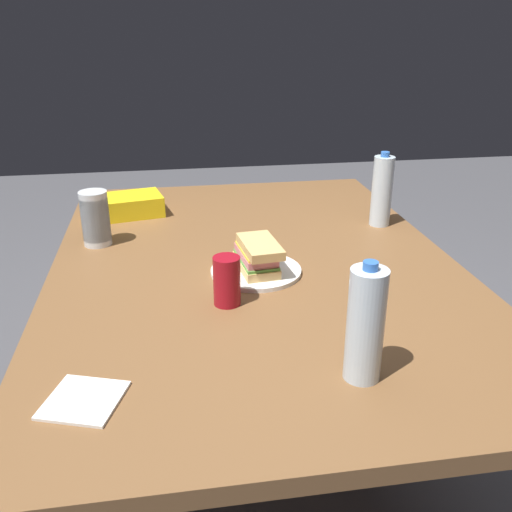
{
  "coord_description": "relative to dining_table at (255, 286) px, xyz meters",
  "views": [
    {
      "loc": [
        1.44,
        -0.23,
        1.37
      ],
      "look_at": [
        0.07,
        -0.01,
        0.78
      ],
      "focal_mm": 39.31,
      "sensor_mm": 36.0,
      "label": 1
    }
  ],
  "objects": [
    {
      "name": "ground_plane",
      "position": [
        0.0,
        0.0,
        -0.65
      ],
      "size": [
        8.0,
        8.0,
        0.0
      ],
      "primitive_type": "plane",
      "color": "#4C4C51"
    },
    {
      "name": "dining_table",
      "position": [
        0.0,
        0.0,
        0.0
      ],
      "size": [
        1.62,
        1.13,
        0.73
      ],
      "color": "brown",
      "rests_on": "ground_plane"
    },
    {
      "name": "paper_plate",
      "position": [
        0.07,
        -0.01,
        0.08
      ],
      "size": [
        0.25,
        0.25,
        0.01
      ],
      "primitive_type": "cylinder",
      "color": "white",
      "rests_on": "dining_table"
    },
    {
      "name": "sandwich",
      "position": [
        0.08,
        -0.01,
        0.13
      ],
      "size": [
        0.19,
        0.12,
        0.08
      ],
      "color": "#DBB26B",
      "rests_on": "paper_plate"
    },
    {
      "name": "soda_can_red",
      "position": [
        0.24,
        -0.11,
        0.14
      ],
      "size": [
        0.07,
        0.07,
        0.12
      ],
      "primitive_type": "cylinder",
      "color": "maroon",
      "rests_on": "dining_table"
    },
    {
      "name": "chip_bag",
      "position": [
        -0.48,
        -0.37,
        0.11
      ],
      "size": [
        0.19,
        0.26,
        0.07
      ],
      "primitive_type": "cube",
      "rotation": [
        0.0,
        0.0,
        1.78
      ],
      "color": "yellow",
      "rests_on": "dining_table"
    },
    {
      "name": "water_bottle_tall",
      "position": [
        0.58,
        0.12,
        0.19
      ],
      "size": [
        0.07,
        0.07,
        0.24
      ],
      "color": "silver",
      "rests_on": "dining_table"
    },
    {
      "name": "plastic_cup_stack",
      "position": [
        -0.21,
        -0.45,
        0.16
      ],
      "size": [
        0.08,
        0.08,
        0.17
      ],
      "color": "silver",
      "rests_on": "dining_table"
    },
    {
      "name": "water_bottle_spare",
      "position": [
        -0.24,
        0.46,
        0.19
      ],
      "size": [
        0.07,
        0.07,
        0.25
      ],
      "color": "silver",
      "rests_on": "dining_table"
    },
    {
      "name": "paper_napkin",
      "position": [
        0.57,
        -0.41,
        0.08
      ],
      "size": [
        0.17,
        0.17,
        0.01
      ],
      "primitive_type": "cube",
      "rotation": [
        0.0,
        0.0,
        1.24
      ],
      "color": "white",
      "rests_on": "dining_table"
    }
  ]
}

